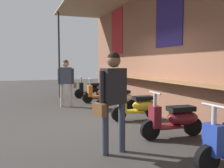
{
  "coord_description": "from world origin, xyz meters",
  "views": [
    {
      "loc": [
        5.96,
        -1.92,
        1.54
      ],
      "look_at": [
        -2.56,
        1.24,
        0.79
      ],
      "focal_mm": 39.69,
      "sensor_mm": 36.0,
      "label": 1
    }
  ],
  "objects_px": {
    "scooter_yellow": "(139,106)",
    "scooter_maroon": "(176,119)",
    "scooter_black": "(92,89)",
    "shopper_with_handbag": "(113,92)",
    "scooter_orange": "(102,93)",
    "scooter_cream": "(118,98)",
    "shopper_browsing": "(66,78)"
  },
  "relations": [
    {
      "from": "scooter_yellow",
      "to": "scooter_maroon",
      "type": "relative_size",
      "value": 1.0
    },
    {
      "from": "scooter_black",
      "to": "shopper_with_handbag",
      "type": "xyz_separation_m",
      "value": [
        6.88,
        -1.55,
        0.68
      ]
    },
    {
      "from": "scooter_orange",
      "to": "scooter_yellow",
      "type": "bearing_deg",
      "value": 94.25
    },
    {
      "from": "scooter_maroon",
      "to": "shopper_with_handbag",
      "type": "bearing_deg",
      "value": 18.4
    },
    {
      "from": "scooter_orange",
      "to": "scooter_cream",
      "type": "bearing_deg",
      "value": 94.25
    },
    {
      "from": "scooter_black",
      "to": "scooter_orange",
      "type": "relative_size",
      "value": 1.0
    },
    {
      "from": "scooter_black",
      "to": "scooter_maroon",
      "type": "distance_m",
      "value": 6.46
    },
    {
      "from": "scooter_yellow",
      "to": "shopper_with_handbag",
      "type": "relative_size",
      "value": 0.81
    },
    {
      "from": "shopper_browsing",
      "to": "scooter_maroon",
      "type": "bearing_deg",
      "value": -148.61
    },
    {
      "from": "scooter_cream",
      "to": "shopper_browsing",
      "type": "xyz_separation_m",
      "value": [
        -1.22,
        -1.48,
        0.63
      ]
    },
    {
      "from": "scooter_maroon",
      "to": "shopper_browsing",
      "type": "height_order",
      "value": "shopper_browsing"
    },
    {
      "from": "scooter_maroon",
      "to": "shopper_with_handbag",
      "type": "relative_size",
      "value": 0.81
    },
    {
      "from": "scooter_orange",
      "to": "scooter_maroon",
      "type": "height_order",
      "value": "same"
    },
    {
      "from": "scooter_black",
      "to": "scooter_cream",
      "type": "bearing_deg",
      "value": 92.23
    },
    {
      "from": "shopper_with_handbag",
      "to": "shopper_browsing",
      "type": "xyz_separation_m",
      "value": [
        -4.88,
        0.07,
        -0.05
      ]
    },
    {
      "from": "scooter_cream",
      "to": "scooter_yellow",
      "type": "height_order",
      "value": "same"
    },
    {
      "from": "scooter_cream",
      "to": "shopper_browsing",
      "type": "bearing_deg",
      "value": -38.7
    },
    {
      "from": "scooter_orange",
      "to": "shopper_with_handbag",
      "type": "distance_m",
      "value": 5.63
    },
    {
      "from": "scooter_black",
      "to": "shopper_with_handbag",
      "type": "bearing_deg",
      "value": 79.55
    },
    {
      "from": "shopper_with_handbag",
      "to": "shopper_browsing",
      "type": "distance_m",
      "value": 4.88
    },
    {
      "from": "scooter_cream",
      "to": "scooter_maroon",
      "type": "xyz_separation_m",
      "value": [
        3.25,
        -0.0,
        0.0
      ]
    },
    {
      "from": "shopper_with_handbag",
      "to": "scooter_black",
      "type": "bearing_deg",
      "value": 147.11
    },
    {
      "from": "scooter_orange",
      "to": "shopper_browsing",
      "type": "distance_m",
      "value": 1.68
    },
    {
      "from": "scooter_cream",
      "to": "scooter_yellow",
      "type": "bearing_deg",
      "value": 90.78
    },
    {
      "from": "scooter_orange",
      "to": "shopper_with_handbag",
      "type": "relative_size",
      "value": 0.81
    },
    {
      "from": "scooter_yellow",
      "to": "shopper_browsing",
      "type": "height_order",
      "value": "shopper_browsing"
    },
    {
      "from": "scooter_orange",
      "to": "shopper_with_handbag",
      "type": "xyz_separation_m",
      "value": [
        5.37,
        -1.55,
        0.68
      ]
    },
    {
      "from": "shopper_with_handbag",
      "to": "scooter_cream",
      "type": "bearing_deg",
      "value": 136.88
    },
    {
      "from": "scooter_black",
      "to": "scooter_maroon",
      "type": "height_order",
      "value": "same"
    },
    {
      "from": "shopper_with_handbag",
      "to": "scooter_orange",
      "type": "bearing_deg",
      "value": 143.72
    },
    {
      "from": "scooter_yellow",
      "to": "scooter_black",
      "type": "bearing_deg",
      "value": -86.95
    },
    {
      "from": "scooter_orange",
      "to": "scooter_cream",
      "type": "relative_size",
      "value": 1.0
    }
  ]
}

